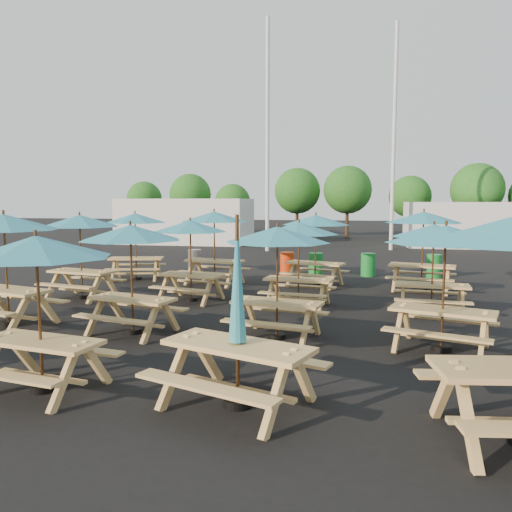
% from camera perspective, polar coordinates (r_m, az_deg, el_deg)
% --- Properties ---
extents(ground, '(120.00, 120.00, 0.00)m').
position_cam_1_polar(ground, '(12.66, -1.40, -5.68)').
color(ground, black).
rests_on(ground, ground).
extents(picnic_unit_1, '(2.64, 2.64, 2.38)m').
position_cam_1_polar(picnic_unit_1, '(11.56, -26.84, 2.84)').
color(picnic_unit_1, tan).
rests_on(picnic_unit_1, ground).
extents(picnic_unit_2, '(2.44, 2.44, 2.28)m').
position_cam_1_polar(picnic_unit_2, '(14.15, -19.49, 3.32)').
color(picnic_unit_2, tan).
rests_on(picnic_unit_2, ground).
extents(picnic_unit_3, '(2.53, 2.53, 2.25)m').
position_cam_1_polar(picnic_unit_3, '(17.08, -13.65, 3.84)').
color(picnic_unit_3, tan).
rests_on(picnic_unit_3, ground).
extents(picnic_unit_4, '(2.29, 2.29, 2.18)m').
position_cam_1_polar(picnic_unit_4, '(7.33, -23.79, 0.06)').
color(picnic_unit_4, tan).
rests_on(picnic_unit_4, ground).
extents(picnic_unit_5, '(2.41, 2.41, 2.18)m').
position_cam_1_polar(picnic_unit_5, '(10.04, -14.13, 1.95)').
color(picnic_unit_5, tan).
rests_on(picnic_unit_5, ground).
extents(picnic_unit_6, '(2.34, 2.34, 2.15)m').
position_cam_1_polar(picnic_unit_6, '(13.11, -7.51, 2.91)').
color(picnic_unit_6, tan).
rests_on(picnic_unit_6, ground).
extents(picnic_unit_7, '(2.53, 2.53, 2.33)m').
position_cam_1_polar(picnic_unit_7, '(15.73, -4.80, 4.06)').
color(picnic_unit_7, tan).
rests_on(picnic_unit_7, ground).
extents(picnic_unit_8, '(2.36, 2.21, 2.45)m').
position_cam_1_polar(picnic_unit_8, '(6.36, -2.12, -8.35)').
color(picnic_unit_8, tan).
rests_on(picnic_unit_8, ground).
extents(picnic_unit_9, '(2.33, 2.33, 2.17)m').
position_cam_1_polar(picnic_unit_9, '(9.37, 2.45, 1.76)').
color(picnic_unit_9, tan).
rests_on(picnic_unit_9, ground).
extents(picnic_unit_10, '(2.20, 2.20, 2.13)m').
position_cam_1_polar(picnic_unit_10, '(12.35, 4.92, 2.65)').
color(picnic_unit_10, tan).
rests_on(picnic_unit_10, ground).
extents(picnic_unit_11, '(2.55, 2.55, 2.23)m').
position_cam_1_polar(picnic_unit_11, '(15.44, 6.84, 3.66)').
color(picnic_unit_11, tan).
rests_on(picnic_unit_11, ground).
extents(picnic_unit_13, '(2.58, 2.58, 2.23)m').
position_cam_1_polar(picnic_unit_13, '(9.16, 20.84, 1.59)').
color(picnic_unit_13, tan).
rests_on(picnic_unit_13, ground).
extents(picnic_unit_14, '(2.10, 2.10, 2.11)m').
position_cam_1_polar(picnic_unit_14, '(12.17, 19.66, 2.21)').
color(picnic_unit_14, tan).
rests_on(picnic_unit_14, ground).
extents(picnic_unit_15, '(2.57, 2.57, 2.35)m').
position_cam_1_polar(picnic_unit_15, '(15.22, 18.61, 3.74)').
color(picnic_unit_15, tan).
rests_on(picnic_unit_15, ground).
extents(waste_bin_0, '(0.51, 0.51, 0.81)m').
position_cam_1_polar(waste_bin_0, '(19.00, -7.02, -0.49)').
color(waste_bin_0, gray).
rests_on(waste_bin_0, ground).
extents(waste_bin_1, '(0.51, 0.51, 0.81)m').
position_cam_1_polar(waste_bin_1, '(17.95, 3.59, -0.85)').
color(waste_bin_1, red).
rests_on(waste_bin_1, ground).
extents(waste_bin_2, '(0.51, 0.51, 0.81)m').
position_cam_1_polar(waste_bin_2, '(17.76, 6.85, -0.95)').
color(waste_bin_2, '#177F2C').
rests_on(waste_bin_2, ground).
extents(waste_bin_3, '(0.51, 0.51, 0.81)m').
position_cam_1_polar(waste_bin_3, '(17.97, 12.70, -0.98)').
color(waste_bin_3, '#177F2C').
rests_on(waste_bin_3, ground).
extents(waste_bin_4, '(0.51, 0.51, 0.81)m').
position_cam_1_polar(waste_bin_4, '(18.18, 19.68, -1.11)').
color(waste_bin_4, '#177F2C').
rests_on(waste_bin_4, ground).
extents(mast_0, '(0.20, 0.20, 12.00)m').
position_cam_1_polar(mast_0, '(26.72, 1.33, 13.50)').
color(mast_0, silver).
rests_on(mast_0, ground).
extents(mast_1, '(0.20, 0.20, 12.00)m').
position_cam_1_polar(mast_1, '(28.31, 15.49, 12.86)').
color(mast_1, silver).
rests_on(mast_1, ground).
extents(event_tent_0, '(8.00, 4.00, 2.80)m').
position_cam_1_polar(event_tent_0, '(31.98, -8.02, 3.98)').
color(event_tent_0, silver).
rests_on(event_tent_0, ground).
extents(event_tent_1, '(7.00, 4.00, 2.60)m').
position_cam_1_polar(event_tent_1, '(31.69, 23.06, 3.34)').
color(event_tent_1, silver).
rests_on(event_tent_1, ground).
extents(tree_0, '(2.80, 2.80, 4.24)m').
position_cam_1_polar(tree_0, '(40.96, -12.65, 6.36)').
color(tree_0, '#382314').
rests_on(tree_0, ground).
extents(tree_1, '(3.11, 3.11, 4.72)m').
position_cam_1_polar(tree_1, '(38.10, -7.52, 6.97)').
color(tree_1, '#382314').
rests_on(tree_1, ground).
extents(tree_2, '(2.59, 2.59, 3.93)m').
position_cam_1_polar(tree_2, '(36.89, -2.69, 6.22)').
color(tree_2, '#382314').
rests_on(tree_2, ground).
extents(tree_3, '(3.36, 3.36, 5.09)m').
position_cam_1_polar(tree_3, '(37.07, 4.74, 7.42)').
color(tree_3, '#382314').
rests_on(tree_3, ground).
extents(tree_4, '(3.41, 3.41, 5.17)m').
position_cam_1_polar(tree_4, '(36.34, 10.42, 7.44)').
color(tree_4, '#382314').
rests_on(tree_4, ground).
extents(tree_5, '(2.94, 2.94, 4.45)m').
position_cam_1_polar(tree_5, '(36.89, 17.19, 6.49)').
color(tree_5, '#382314').
rests_on(tree_5, ground).
extents(tree_6, '(3.38, 3.38, 5.13)m').
position_cam_1_polar(tree_6, '(35.74, 23.94, 6.99)').
color(tree_6, '#382314').
rests_on(tree_6, ground).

